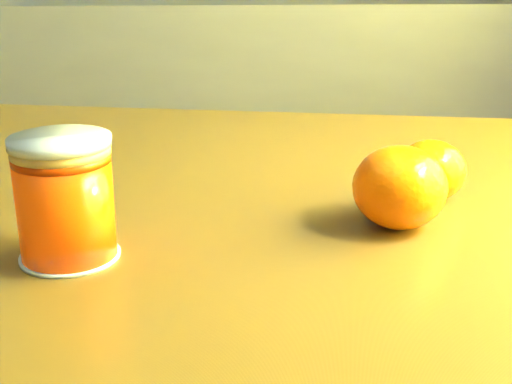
{
  "coord_description": "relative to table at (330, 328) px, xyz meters",
  "views": [
    {
      "loc": [
        0.87,
        -0.49,
        1.04
      ],
      "look_at": [
        0.89,
        -0.0,
        0.86
      ],
      "focal_mm": 50.0,
      "sensor_mm": 36.0,
      "label": 1
    }
  ],
  "objects": [
    {
      "name": "orange_back",
      "position": [
        0.09,
        0.04,
        0.13
      ],
      "size": [
        0.06,
        0.06,
        0.05
      ],
      "primitive_type": "ellipsoid",
      "rotation": [
        0.0,
        0.0,
        0.01
      ],
      "color": "#FF6A05",
      "rests_on": "table"
    },
    {
      "name": "juice_glass",
      "position": [
        -0.2,
        -0.07,
        0.15
      ],
      "size": [
        0.07,
        0.07,
        0.09
      ],
      "rotation": [
        0.0,
        0.0,
        0.41
      ],
      "color": "#FD4605",
      "rests_on": "table"
    },
    {
      "name": "orange_front",
      "position": [
        0.05,
        -0.02,
        0.14
      ],
      "size": [
        0.1,
        0.1,
        0.07
      ],
      "primitive_type": "ellipsoid",
      "rotation": [
        0.0,
        0.0,
        -0.43
      ],
      "color": "#FF6A05",
      "rests_on": "table"
    },
    {
      "name": "table",
      "position": [
        0.0,
        0.0,
        0.0
      ],
      "size": [
        1.21,
        0.94,
        0.82
      ],
      "rotation": [
        0.0,
        0.0,
        -0.18
      ],
      "color": "brown",
      "rests_on": "ground"
    }
  ]
}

